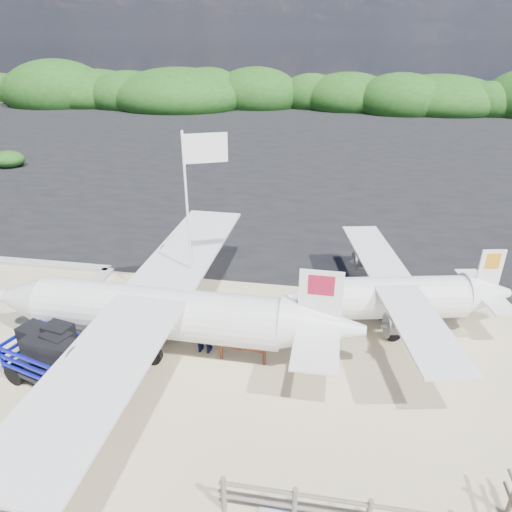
{
  "coord_description": "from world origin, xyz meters",
  "views": [
    {
      "loc": [
        4.75,
        -11.27,
        9.28
      ],
      "look_at": [
        2.17,
        4.0,
        1.75
      ],
      "focal_mm": 32.0,
      "sensor_mm": 36.0,
      "label": 1
    }
  ],
  "objects_px": {
    "flagpole": "(195,323)",
    "crew_a": "(161,318)",
    "signboard": "(243,361)",
    "crew_c": "(204,326)",
    "aircraft_large": "(392,179)",
    "crew_b": "(169,276)",
    "aircraft_small": "(202,132)",
    "baggage_cart": "(62,381)"
  },
  "relations": [
    {
      "from": "crew_c",
      "to": "aircraft_large",
      "type": "height_order",
      "value": "aircraft_large"
    },
    {
      "from": "crew_a",
      "to": "aircraft_large",
      "type": "distance_m",
      "value": 22.92
    },
    {
      "from": "aircraft_small",
      "to": "crew_b",
      "type": "bearing_deg",
      "value": 92.02
    },
    {
      "from": "baggage_cart",
      "to": "aircraft_small",
      "type": "xyz_separation_m",
      "value": [
        -6.39,
        37.98,
        0.0
      ]
    },
    {
      "from": "crew_a",
      "to": "signboard",
      "type": "bearing_deg",
      "value": 162.9
    },
    {
      "from": "crew_b",
      "to": "flagpole",
      "type": "bearing_deg",
      "value": 124.34
    },
    {
      "from": "crew_a",
      "to": "crew_c",
      "type": "relative_size",
      "value": 0.83
    },
    {
      "from": "signboard",
      "to": "crew_a",
      "type": "distance_m",
      "value": 3.11
    },
    {
      "from": "flagpole",
      "to": "crew_a",
      "type": "height_order",
      "value": "flagpole"
    },
    {
      "from": "aircraft_small",
      "to": "flagpole",
      "type": "bearing_deg",
      "value": 93.79
    },
    {
      "from": "crew_c",
      "to": "aircraft_small",
      "type": "height_order",
      "value": "crew_c"
    },
    {
      "from": "aircraft_small",
      "to": "baggage_cart",
      "type": "bearing_deg",
      "value": 88.01
    },
    {
      "from": "crew_a",
      "to": "aircraft_small",
      "type": "relative_size",
      "value": 0.21
    },
    {
      "from": "flagpole",
      "to": "crew_a",
      "type": "distance_m",
      "value": 1.58
    },
    {
      "from": "signboard",
      "to": "crew_a",
      "type": "relative_size",
      "value": 0.96
    },
    {
      "from": "crew_c",
      "to": "aircraft_small",
      "type": "relative_size",
      "value": 0.25
    },
    {
      "from": "crew_a",
      "to": "aircraft_large",
      "type": "relative_size",
      "value": 0.11
    },
    {
      "from": "flagpole",
      "to": "aircraft_small",
      "type": "relative_size",
      "value": 0.85
    },
    {
      "from": "signboard",
      "to": "crew_b",
      "type": "bearing_deg",
      "value": 138.42
    },
    {
      "from": "baggage_cart",
      "to": "crew_c",
      "type": "relative_size",
      "value": 1.59
    },
    {
      "from": "crew_b",
      "to": "aircraft_large",
      "type": "xyz_separation_m",
      "value": [
        10.33,
        17.86,
        -0.76
      ]
    },
    {
      "from": "flagpole",
      "to": "crew_b",
      "type": "height_order",
      "value": "flagpole"
    },
    {
      "from": "crew_a",
      "to": "aircraft_large",
      "type": "height_order",
      "value": "aircraft_large"
    },
    {
      "from": "signboard",
      "to": "aircraft_small",
      "type": "relative_size",
      "value": 0.2
    },
    {
      "from": "crew_b",
      "to": "crew_c",
      "type": "bearing_deg",
      "value": 119.12
    },
    {
      "from": "signboard",
      "to": "crew_c",
      "type": "bearing_deg",
      "value": 170.29
    },
    {
      "from": "flagpole",
      "to": "aircraft_large",
      "type": "bearing_deg",
      "value": 66.1
    },
    {
      "from": "aircraft_large",
      "to": "aircraft_small",
      "type": "distance_m",
      "value": 23.32
    },
    {
      "from": "crew_b",
      "to": "aircraft_small",
      "type": "relative_size",
      "value": 0.19
    },
    {
      "from": "signboard",
      "to": "aircraft_large",
      "type": "xyz_separation_m",
      "value": [
        6.65,
        21.56,
        0.0
      ]
    },
    {
      "from": "crew_a",
      "to": "aircraft_small",
      "type": "height_order",
      "value": "crew_a"
    },
    {
      "from": "signboard",
      "to": "aircraft_small",
      "type": "xyz_separation_m",
      "value": [
        -11.51,
        36.19,
        0.0
      ]
    },
    {
      "from": "flagpole",
      "to": "crew_a",
      "type": "bearing_deg",
      "value": -127.17
    },
    {
      "from": "aircraft_small",
      "to": "crew_c",
      "type": "bearing_deg",
      "value": 94.35
    },
    {
      "from": "crew_b",
      "to": "aircraft_large",
      "type": "bearing_deg",
      "value": -125.95
    },
    {
      "from": "flagpole",
      "to": "crew_a",
      "type": "xyz_separation_m",
      "value": [
        -0.82,
        -1.08,
        0.82
      ]
    },
    {
      "from": "crew_a",
      "to": "crew_b",
      "type": "bearing_deg",
      "value": -78.15
    },
    {
      "from": "signboard",
      "to": "crew_b",
      "type": "distance_m",
      "value": 5.27
    },
    {
      "from": "signboard",
      "to": "aircraft_large",
      "type": "height_order",
      "value": "aircraft_large"
    },
    {
      "from": "crew_b",
      "to": "crew_c",
      "type": "height_order",
      "value": "crew_c"
    },
    {
      "from": "flagpole",
      "to": "crew_c",
      "type": "height_order",
      "value": "flagpole"
    },
    {
      "from": "signboard",
      "to": "crew_a",
      "type": "xyz_separation_m",
      "value": [
        -2.91,
        0.74,
        0.82
      ]
    }
  ]
}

